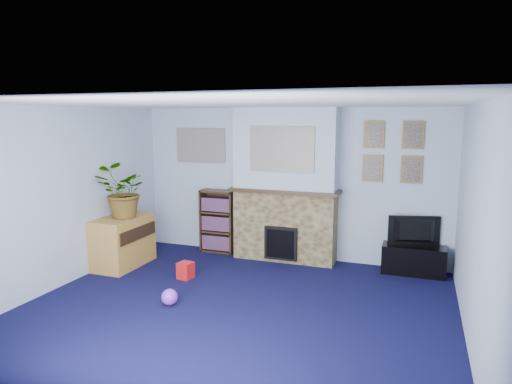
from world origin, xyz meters
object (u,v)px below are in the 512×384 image
at_px(sideboard, 123,243).
at_px(television, 415,231).
at_px(bookshelf, 218,222).
at_px(tv_stand, 413,259).

bearing_deg(sideboard, television, 15.14).
relative_size(television, bookshelf, 0.70).
xyz_separation_m(tv_stand, bookshelf, (-3.13, 0.08, 0.28)).
distance_m(tv_stand, bookshelf, 3.15).
xyz_separation_m(tv_stand, television, (0.00, 0.02, 0.40)).
bearing_deg(television, bookshelf, -15.71).
relative_size(tv_stand, television, 1.19).
distance_m(television, sideboard, 4.35).
distance_m(tv_stand, television, 0.40).
bearing_deg(tv_stand, sideboard, -165.11).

